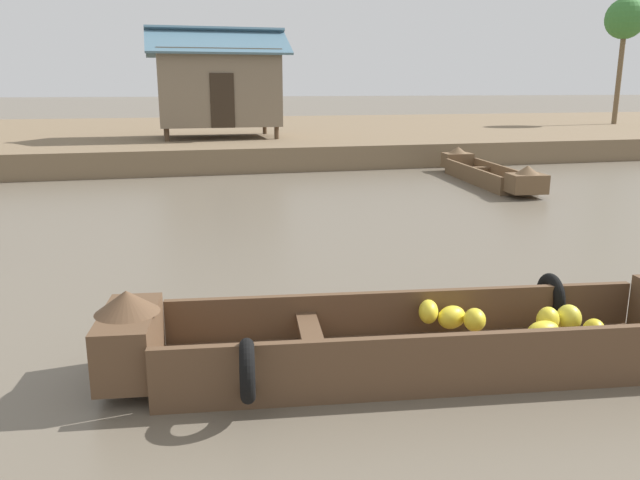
# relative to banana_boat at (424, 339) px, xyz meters

# --- Properties ---
(ground_plane) EXTENTS (300.00, 300.00, 0.00)m
(ground_plane) POSITION_rel_banana_boat_xyz_m (-1.07, 4.20, -0.28)
(ground_plane) COLOR #665B4C
(riverbank_strip) EXTENTS (160.00, 20.00, 0.76)m
(riverbank_strip) POSITION_rel_banana_boat_xyz_m (-1.07, 23.53, 0.10)
(riverbank_strip) COLOR #756047
(riverbank_strip) RESTS_ON ground
(banana_boat) EXTENTS (5.85, 1.84, 0.86)m
(banana_boat) POSITION_rel_banana_boat_xyz_m (0.00, 0.00, 0.00)
(banana_boat) COLOR brown
(banana_boat) RESTS_ON ground
(fishing_skiff_distant) EXTENTS (1.46, 5.42, 0.76)m
(fishing_skiff_distant) POSITION_rel_banana_boat_xyz_m (6.31, 10.21, -0.02)
(fishing_skiff_distant) COLOR brown
(fishing_skiff_distant) RESTS_ON ground
(stilt_house_mid_left) EXTENTS (4.84, 3.41, 3.82)m
(stilt_house_mid_left) POSITION_rel_banana_boat_xyz_m (-0.14, 18.04, 2.29)
(stilt_house_mid_left) COLOR #4C3826
(stilt_house_mid_left) RESTS_ON riverbank_strip
(palm_tree_mid) EXTENTS (1.88, 1.88, 5.84)m
(palm_tree_mid) POSITION_rel_banana_boat_xyz_m (19.36, 21.43, 5.28)
(palm_tree_mid) COLOR brown
(palm_tree_mid) RESTS_ON riverbank_strip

